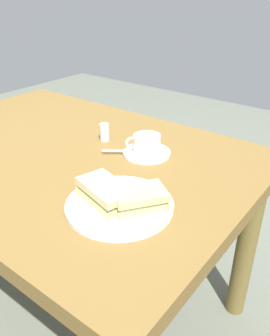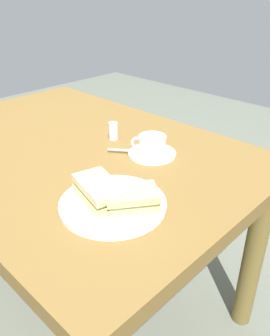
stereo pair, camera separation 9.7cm
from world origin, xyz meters
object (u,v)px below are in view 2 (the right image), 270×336
at_px(dining_table, 72,170).
at_px(sandwich_plate, 113,204).
at_px(spoon, 128,150).
at_px(coffee_saucer, 152,154).
at_px(sandwich_front, 99,191).
at_px(salt_shaker, 113,131).
at_px(sandwich_back, 132,199).
at_px(coffee_cup, 152,144).

bearing_deg(dining_table, sandwich_plate, 158.75).
height_order(sandwich_plate, spoon, spoon).
bearing_deg(coffee_saucer, spoon, 36.68).
height_order(sandwich_plate, sandwich_front, sandwich_front).
distance_m(dining_table, sandwich_front, 0.41).
height_order(sandwich_plate, salt_shaker, salt_shaker).
bearing_deg(sandwich_back, salt_shaker, -37.16).
xyz_separation_m(sandwich_back, salt_shaker, (0.35, -0.27, -0.01)).
bearing_deg(sandwich_front, sandwich_back, -157.95).
bearing_deg(dining_table, salt_shaker, -117.92).
bearing_deg(coffee_cup, sandwich_plate, 113.67).
distance_m(sandwich_front, spoon, 0.30).
bearing_deg(coffee_saucer, coffee_cup, 31.81).
distance_m(dining_table, coffee_saucer, 0.31).
height_order(coffee_saucer, coffee_cup, coffee_cup).
relative_size(sandwich_plate, sandwich_front, 1.61).
relative_size(sandwich_front, sandwich_back, 1.10).
relative_size(coffee_saucer, coffee_cup, 1.46).
bearing_deg(coffee_cup, coffee_saucer, -148.19).
xyz_separation_m(spoon, salt_shaker, (0.12, -0.05, 0.02)).
bearing_deg(sandwich_plate, coffee_cup, -66.33).
relative_size(dining_table, sandwich_plate, 4.78).
relative_size(dining_table, sandwich_back, 8.49).
distance_m(sandwich_front, sandwich_back, 0.09).
xyz_separation_m(dining_table, sandwich_front, (-0.35, 0.16, 0.14)).
bearing_deg(sandwich_plate, spoon, -51.86).
distance_m(dining_table, salt_shaker, 0.20).
distance_m(sandwich_back, coffee_cup, 0.32).
height_order(spoon, salt_shaker, salt_shaker).
bearing_deg(sandwich_back, sandwich_front, 22.05).
height_order(dining_table, coffee_cup, coffee_cup).
relative_size(coffee_cup, spoon, 1.22).
distance_m(sandwich_plate, coffee_cup, 0.31).
height_order(sandwich_back, coffee_saucer, sandwich_back).
bearing_deg(coffee_saucer, salt_shaker, -0.35).
xyz_separation_m(sandwich_plate, coffee_saucer, (0.12, -0.28, -0.00)).
height_order(dining_table, sandwich_back, sandwich_back).
height_order(sandwich_back, coffee_cup, coffee_cup).
bearing_deg(sandwich_plate, coffee_saucer, -66.60).
relative_size(sandwich_plate, coffee_saucer, 1.74).
xyz_separation_m(dining_table, salt_shaker, (-0.07, -0.14, 0.13)).
bearing_deg(dining_table, sandwich_front, 154.92).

